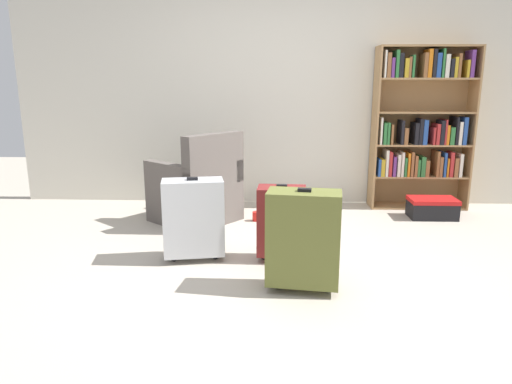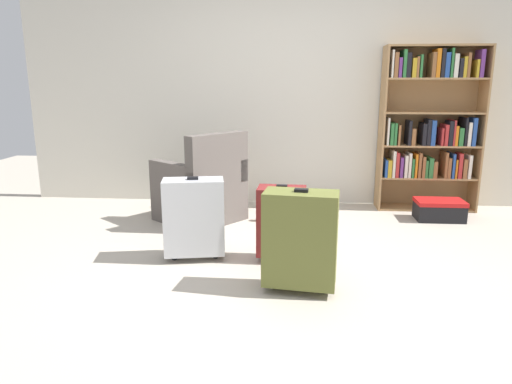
{
  "view_description": "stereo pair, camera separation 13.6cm",
  "coord_description": "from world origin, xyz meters",
  "px_view_note": "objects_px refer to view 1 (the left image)",
  "views": [
    {
      "loc": [
        -0.05,
        -3.2,
        1.36
      ],
      "look_at": [
        -0.18,
        0.22,
        0.55
      ],
      "focal_mm": 32.29,
      "sensor_mm": 36.0,
      "label": 1
    },
    {
      "loc": [
        0.09,
        -3.19,
        1.36
      ],
      "look_at": [
        -0.18,
        0.22,
        0.55
      ],
      "focal_mm": 32.29,
      "sensor_mm": 36.0,
      "label": 2
    }
  ],
  "objects_px": {
    "suitcase_olive": "(303,238)",
    "suitcase_dark_red": "(281,221)",
    "mug": "(257,216)",
    "armchair": "(197,190)",
    "bookshelf": "(421,125)",
    "storage_box": "(432,207)",
    "suitcase_silver": "(194,218)"
  },
  "relations": [
    {
      "from": "mug",
      "to": "armchair",
      "type": "bearing_deg",
      "value": -178.4
    },
    {
      "from": "armchair",
      "to": "storage_box",
      "type": "xyz_separation_m",
      "value": [
        2.4,
        0.2,
        -0.21
      ]
    },
    {
      "from": "armchair",
      "to": "suitcase_olive",
      "type": "distance_m",
      "value": 1.83
    },
    {
      "from": "bookshelf",
      "to": "storage_box",
      "type": "relative_size",
      "value": 3.67
    },
    {
      "from": "bookshelf",
      "to": "suitcase_olive",
      "type": "xyz_separation_m",
      "value": [
        -1.4,
        -2.2,
        -0.55
      ]
    },
    {
      "from": "armchair",
      "to": "mug",
      "type": "relative_size",
      "value": 8.2
    },
    {
      "from": "armchair",
      "to": "storage_box",
      "type": "relative_size",
      "value": 2.08
    },
    {
      "from": "mug",
      "to": "storage_box",
      "type": "xyz_separation_m",
      "value": [
        1.81,
        0.18,
        0.06
      ]
    },
    {
      "from": "bookshelf",
      "to": "suitcase_silver",
      "type": "relative_size",
      "value": 2.63
    },
    {
      "from": "suitcase_dark_red",
      "to": "bookshelf",
      "type": "bearing_deg",
      "value": 47.25
    },
    {
      "from": "mug",
      "to": "suitcase_silver",
      "type": "distance_m",
      "value": 1.19
    },
    {
      "from": "suitcase_silver",
      "to": "suitcase_dark_red",
      "type": "bearing_deg",
      "value": 2.12
    },
    {
      "from": "armchair",
      "to": "suitcase_dark_red",
      "type": "bearing_deg",
      "value": -51.18
    },
    {
      "from": "suitcase_dark_red",
      "to": "armchair",
      "type": "bearing_deg",
      "value": 128.82
    },
    {
      "from": "suitcase_dark_red",
      "to": "suitcase_silver",
      "type": "height_order",
      "value": "suitcase_silver"
    },
    {
      "from": "mug",
      "to": "bookshelf",
      "type": "bearing_deg",
      "value": 19.46
    },
    {
      "from": "suitcase_olive",
      "to": "suitcase_dark_red",
      "type": "xyz_separation_m",
      "value": [
        -0.14,
        0.54,
        -0.05
      ]
    },
    {
      "from": "mug",
      "to": "suitcase_dark_red",
      "type": "bearing_deg",
      "value": -77.5
    },
    {
      "from": "storage_box",
      "to": "bookshelf",
      "type": "bearing_deg",
      "value": 95.32
    },
    {
      "from": "bookshelf",
      "to": "storage_box",
      "type": "distance_m",
      "value": 0.92
    },
    {
      "from": "suitcase_silver",
      "to": "storage_box",
      "type": "bearing_deg",
      "value": 28.93
    },
    {
      "from": "storage_box",
      "to": "suitcase_silver",
      "type": "xyz_separation_m",
      "value": [
        -2.26,
        -1.25,
        0.24
      ]
    },
    {
      "from": "suitcase_dark_red",
      "to": "suitcase_silver",
      "type": "xyz_separation_m",
      "value": [
        -0.68,
        -0.03,
        0.03
      ]
    },
    {
      "from": "mug",
      "to": "suitcase_dark_red",
      "type": "distance_m",
      "value": 1.1
    },
    {
      "from": "armchair",
      "to": "suitcase_dark_red",
      "type": "distance_m",
      "value": 1.31
    },
    {
      "from": "bookshelf",
      "to": "suitcase_olive",
      "type": "height_order",
      "value": "bookshelf"
    },
    {
      "from": "mug",
      "to": "suitcase_olive",
      "type": "relative_size",
      "value": 0.17
    },
    {
      "from": "suitcase_olive",
      "to": "suitcase_dark_red",
      "type": "bearing_deg",
      "value": 104.28
    },
    {
      "from": "bookshelf",
      "to": "armchair",
      "type": "xyz_separation_m",
      "value": [
        -2.36,
        -0.64,
        -0.6
      ]
    },
    {
      "from": "armchair",
      "to": "bookshelf",
      "type": "bearing_deg",
      "value": 15.2
    },
    {
      "from": "suitcase_olive",
      "to": "suitcase_dark_red",
      "type": "height_order",
      "value": "suitcase_olive"
    },
    {
      "from": "suitcase_olive",
      "to": "armchair",
      "type": "bearing_deg",
      "value": 121.6
    }
  ]
}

